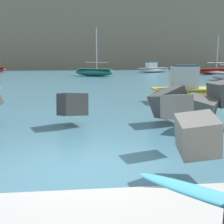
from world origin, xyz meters
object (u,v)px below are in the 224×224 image
(boat_near_right, at_px, (94,72))
(boat_mid_right, at_px, (153,69))
(boat_mid_centre, at_px, (214,71))
(boat_mid_left, at_px, (188,91))

(boat_near_right, xyz_separation_m, boat_mid_right, (10.50, 7.40, -0.01))
(boat_near_right, relative_size, boat_mid_centre, 1.06)
(boat_near_right, xyz_separation_m, boat_mid_centre, (18.85, 1.87, -0.08))
(boat_mid_left, xyz_separation_m, boat_mid_right, (5.19, 30.40, -0.14))
(boat_near_right, relative_size, boat_mid_left, 1.29)
(boat_mid_centre, relative_size, boat_mid_right, 0.99)
(boat_mid_right, bearing_deg, boat_mid_centre, -33.53)
(boat_near_right, relative_size, boat_mid_right, 1.05)
(boat_near_right, xyz_separation_m, boat_mid_left, (5.31, -23.01, 0.13))
(boat_near_right, distance_m, boat_mid_right, 12.84)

